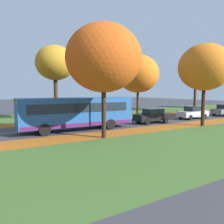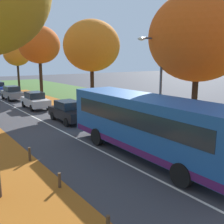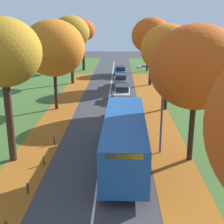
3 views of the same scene
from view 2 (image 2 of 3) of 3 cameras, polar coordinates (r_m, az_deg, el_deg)
The scene contains 15 objects.
leaf_litter_left at distance 12.90m, azimuth -21.68°, elevation -11.16°, with size 2.80×60.00×0.00m, color #9E5619.
grass_verge_right at distance 24.63m, azimuth 6.97°, elevation 0.17°, with size 12.00×90.00×0.01m, color #3D6028.
leaf_litter_right at distance 17.33m, azimuth 9.26°, elevation -4.72°, with size 2.80×60.00×0.00m, color #9E5619.
road_centre_line at distance 19.71m, azimuth -13.11°, elevation -2.91°, with size 0.12×80.00×0.01m, color silver.
tree_right_near at distance 16.27m, azimuth 18.26°, elevation 15.25°, with size 5.67×5.67×8.59m.
tree_right_mid at distance 25.00m, azimuth -4.46°, elevation 14.16°, with size 5.25×5.25×8.36m.
tree_right_far at distance 35.64m, azimuth -15.56°, elevation 13.91°, with size 5.27×5.27×8.96m.
tree_right_distant at distance 46.92m, azimuth -19.98°, elevation 11.79°, with size 4.36×4.36×7.59m.
bollard_fifth at distance 10.41m, azimuth -11.37°, elevation -14.37°, with size 0.12×0.12×0.59m, color #4C3823.
bollard_sixth at distance 13.25m, azimuth -17.50°, elevation -8.75°, with size 0.12×0.12×0.67m, color #4C3823.
streetlamp_right at distance 15.37m, azimuth 9.74°, elevation 7.36°, with size 1.89×0.28×6.00m.
bus at distance 13.05m, azimuth 7.89°, elevation -2.35°, with size 2.81×10.45×2.98m.
car_black_lead at distance 20.56m, azimuth -9.45°, elevation 0.14°, with size 1.85×4.23×1.62m.
car_silver_following at distance 26.84m, azimuth -16.41°, elevation 2.47°, with size 1.87×4.25×1.62m.
car_grey_third_in_line at distance 33.56m, azimuth -20.86°, elevation 3.90°, with size 1.85×4.24×1.62m.
Camera 2 is at (-7.28, 2.32, 4.79)m, focal length 42.00 mm.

